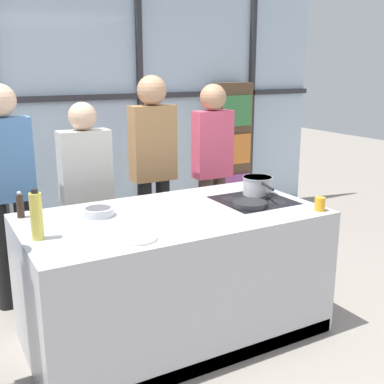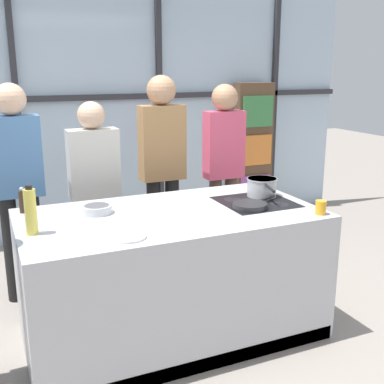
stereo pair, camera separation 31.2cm
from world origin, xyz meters
name	(u,v)px [view 1 (the left image)]	position (x,y,z in m)	size (l,w,h in m)	color
ground_plane	(175,332)	(0.00, 0.00, 0.00)	(18.00, 18.00, 0.00)	gray
back_window_wall	(72,111)	(0.00, 2.36, 1.40)	(6.40, 0.10, 2.80)	silver
bookshelf	(233,151)	(1.94, 2.17, 0.84)	(0.48, 0.19, 1.67)	brown
demo_island	(174,275)	(0.00, 0.00, 0.45)	(2.02, 1.07, 0.90)	#B7BABF
spectator_far_left	(7,182)	(-0.91, 0.98, 1.02)	(0.39, 0.24, 1.75)	black
spectator_center_left	(86,187)	(-0.30, 0.98, 0.91)	(0.41, 0.22, 1.59)	#232838
spectator_center_right	(153,162)	(0.30, 0.98, 1.06)	(0.39, 0.25, 1.79)	black
spectator_far_right	(212,161)	(0.91, 0.98, 1.01)	(0.36, 0.24, 1.71)	#47382D
frying_pan	(250,204)	(0.55, -0.12, 0.92)	(0.41, 0.27, 0.04)	#232326
saucepan	(257,185)	(0.79, 0.12, 0.97)	(0.23, 0.42, 0.14)	silver
white_plate	(138,238)	(-0.41, -0.36, 0.91)	(0.23, 0.23, 0.01)	white
mixing_bowl	(98,211)	(-0.46, 0.19, 0.93)	(0.21, 0.21, 0.06)	silver
oil_bottle	(36,216)	(-0.91, -0.07, 1.04)	(0.07, 0.07, 0.30)	#E0CC4C
pepper_grinder	(20,206)	(-0.92, 0.41, 0.98)	(0.05, 0.05, 0.18)	#332319
juice_glass_near	(320,204)	(0.91, -0.44, 0.95)	(0.07, 0.07, 0.09)	orange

